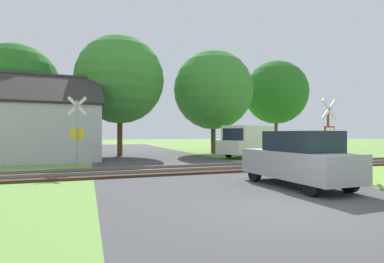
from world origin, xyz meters
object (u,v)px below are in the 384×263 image
at_px(crossing_sign_far, 77,129).
at_px(house, 47,130).
at_px(tree_left, 15,87).
at_px(mail_truck, 248,140).
at_px(parked_car, 298,159).
at_px(tree_right, 213,90).
at_px(tree_center, 120,80).
at_px(tree_far, 276,92).
at_px(stop_sign_near, 329,133).

xyz_separation_m(crossing_sign_far, house, (-2.01, 6.39, 0.02)).
distance_m(tree_left, mail_truck, 16.99).
height_order(crossing_sign_far, parked_car, crossing_sign_far).
bearing_deg(mail_truck, tree_left, 40.65).
distance_m(crossing_sign_far, tree_left, 11.06).
distance_m(tree_right, mail_truck, 6.54).
bearing_deg(tree_center, tree_right, 2.94).
distance_m(tree_left, parked_car, 20.25).
bearing_deg(tree_far, house, -166.78).
bearing_deg(parked_car, crossing_sign_far, 133.28).
relative_size(crossing_sign_far, tree_right, 0.39).
bearing_deg(mail_truck, tree_center, 31.58).
bearing_deg(tree_center, tree_left, 172.59).
relative_size(tree_left, tree_far, 0.89).
height_order(stop_sign_near, tree_right, tree_right).
height_order(tree_right, tree_left, tree_right).
relative_size(stop_sign_near, house, 0.46).
distance_m(stop_sign_near, tree_right, 14.40).
xyz_separation_m(stop_sign_near, house, (-11.92, 11.17, 0.19)).
height_order(crossing_sign_far, tree_right, tree_right).
relative_size(crossing_sign_far, mail_truck, 0.66).
xyz_separation_m(stop_sign_near, tree_far, (8.61, 15.99, 4.14)).
relative_size(house, parked_car, 1.69).
relative_size(crossing_sign_far, tree_center, 0.37).
bearing_deg(tree_right, mail_truck, -84.15).
distance_m(tree_right, tree_far, 8.12).
distance_m(stop_sign_near, tree_center, 15.79).
bearing_deg(tree_center, mail_truck, -28.52).
height_order(house, tree_right, tree_right).
relative_size(tree_right, tree_left, 1.09).
relative_size(stop_sign_near, tree_left, 0.39).
distance_m(stop_sign_near, crossing_sign_far, 11.00).
bearing_deg(mail_truck, stop_sign_near, 141.86).
distance_m(crossing_sign_far, mail_truck, 11.96).
relative_size(crossing_sign_far, tree_far, 0.38).
distance_m(house, tree_left, 5.11).
bearing_deg(tree_far, stop_sign_near, -118.31).
xyz_separation_m(tree_far, mail_truck, (-7.32, -7.08, -4.63)).
xyz_separation_m(tree_right, tree_left, (-15.10, 0.53, -0.40)).
bearing_deg(stop_sign_near, tree_far, -125.94).
bearing_deg(parked_car, tree_left, 122.21).
bearing_deg(parked_car, stop_sign_near, 29.51).
distance_m(crossing_sign_far, parked_car, 9.61).
relative_size(stop_sign_near, tree_right, 0.36).
distance_m(tree_center, tree_far, 15.95).
xyz_separation_m(tree_left, tree_far, (22.93, 1.57, 0.82)).
xyz_separation_m(house, tree_far, (20.54, 4.82, 3.95)).
bearing_deg(house, mail_truck, -13.38).
xyz_separation_m(tree_left, mail_truck, (15.61, -5.51, -3.81)).
xyz_separation_m(tree_right, tree_center, (-7.91, -0.41, 0.35)).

